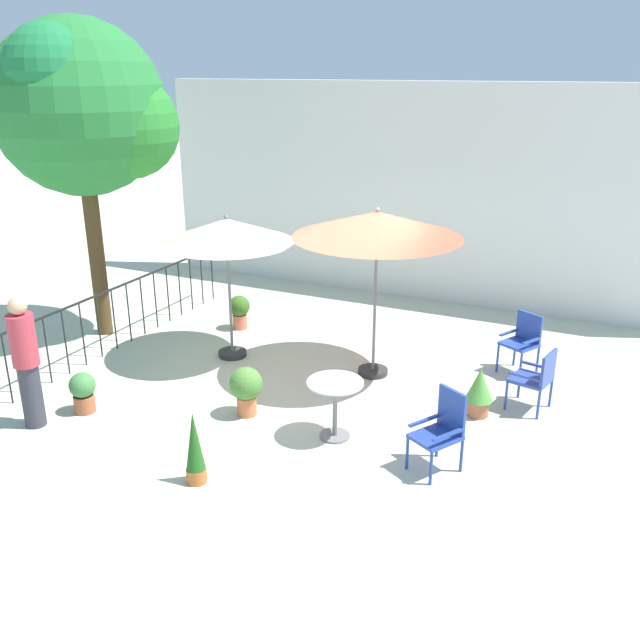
# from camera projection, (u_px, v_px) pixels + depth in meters

# --- Properties ---
(ground_plane) EXTENTS (60.00, 60.00, 0.00)m
(ground_plane) POSITION_uv_depth(u_px,v_px,m) (322.00, 385.00, 9.81)
(ground_plane) COLOR beige
(villa_facade) EXTENTS (10.76, 0.30, 4.05)m
(villa_facade) POSITION_uv_depth(u_px,v_px,m) (421.00, 194.00, 12.93)
(villa_facade) COLOR silver
(villa_facade) RESTS_ON ground
(terrace_railing) EXTENTS (0.03, 5.62, 1.01)m
(terrace_railing) POSITION_uv_depth(u_px,v_px,m) (120.00, 306.00, 10.98)
(terrace_railing) COLOR black
(terrace_railing) RESTS_ON ground
(shade_tree) EXTENTS (2.80, 2.67, 5.02)m
(shade_tree) POSITION_uv_depth(u_px,v_px,m) (83.00, 107.00, 10.46)
(shade_tree) COLOR #4D381E
(shade_tree) RESTS_ON ground
(patio_umbrella_0) EXTENTS (2.37, 2.37, 2.49)m
(patio_umbrella_0) POSITION_uv_depth(u_px,v_px,m) (377.00, 226.00, 9.38)
(patio_umbrella_0) COLOR #2D2D2D
(patio_umbrella_0) RESTS_ON ground
(patio_umbrella_1) EXTENTS (2.02, 2.02, 2.25)m
(patio_umbrella_1) POSITION_uv_depth(u_px,v_px,m) (227.00, 232.00, 10.10)
(patio_umbrella_1) COLOR #2D2D2D
(patio_umbrella_1) RESTS_ON ground
(cafe_table_0) EXTENTS (0.69, 0.69, 0.75)m
(cafe_table_0) POSITION_uv_depth(u_px,v_px,m) (335.00, 399.00, 8.26)
(cafe_table_0) COLOR white
(cafe_table_0) RESTS_ON ground
(patio_chair_0) EXTENTS (0.60, 0.59, 0.91)m
(patio_chair_0) POSITION_uv_depth(u_px,v_px,m) (523.00, 339.00, 10.04)
(patio_chair_0) COLOR #2844A1
(patio_chair_0) RESTS_ON ground
(patio_chair_1) EXTENTS (0.62, 0.64, 0.94)m
(patio_chair_1) POSITION_uv_depth(u_px,v_px,m) (442.00, 427.00, 7.61)
(patio_chair_1) COLOR #243F94
(patio_chair_1) RESTS_ON ground
(patio_chair_2) EXTENTS (0.57, 0.57, 0.85)m
(patio_chair_2) POSITION_uv_depth(u_px,v_px,m) (537.00, 376.00, 8.93)
(patio_chair_2) COLOR #2E4499
(patio_chair_2) RESTS_ON ground
(potted_plant_0) EXTENTS (0.34, 0.34, 0.56)m
(potted_plant_0) POSITION_uv_depth(u_px,v_px,m) (83.00, 391.00, 8.95)
(potted_plant_0) COLOR #A45736
(potted_plant_0) RESTS_ON ground
(potted_plant_1) EXTENTS (0.37, 0.37, 0.60)m
(potted_plant_1) POSITION_uv_depth(u_px,v_px,m) (239.00, 310.00, 11.80)
(potted_plant_1) COLOR #D1654C
(potted_plant_1) RESTS_ON ground
(potted_plant_2) EXTENTS (0.23, 0.23, 0.86)m
(potted_plant_2) POSITION_uv_depth(u_px,v_px,m) (195.00, 449.00, 7.38)
(potted_plant_2) COLOR #BD6230
(potted_plant_2) RESTS_ON ground
(potted_plant_3) EXTENTS (0.35, 0.35, 0.66)m
(potted_plant_3) POSITION_uv_depth(u_px,v_px,m) (479.00, 390.00, 8.83)
(potted_plant_3) COLOR #AD5E41
(potted_plant_3) RESTS_ON ground
(potted_plant_4) EXTENTS (0.43, 0.43, 0.66)m
(potted_plant_4) POSITION_uv_depth(u_px,v_px,m) (246.00, 387.00, 8.84)
(potted_plant_4) COLOR #CB6940
(potted_plant_4) RESTS_ON ground
(standing_person) EXTENTS (0.45, 0.45, 1.72)m
(standing_person) POSITION_uv_depth(u_px,v_px,m) (26.00, 361.00, 8.41)
(standing_person) COLOR #33333D
(standing_person) RESTS_ON ground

